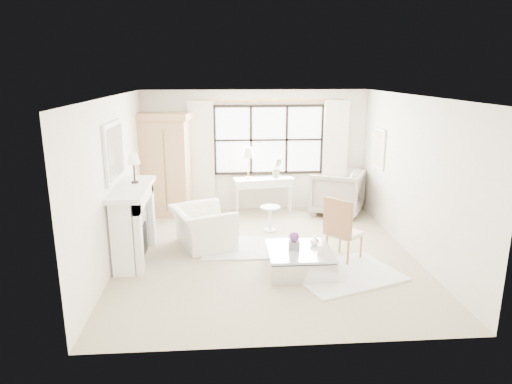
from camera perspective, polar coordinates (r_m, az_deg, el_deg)
floor at (r=8.02m, az=1.35°, el=-7.77°), size 5.50×5.50×0.00m
ceiling at (r=7.41m, az=1.48°, el=11.89°), size 5.50×5.50×0.00m
wall_back at (r=10.29m, az=-0.08°, el=5.15°), size 5.00×0.00×5.00m
wall_front at (r=4.98m, az=4.50°, el=-5.54°), size 5.00×0.00×5.00m
wall_left at (r=7.77m, az=-17.27°, el=1.28°), size 0.00×5.50×5.50m
wall_right at (r=8.23m, az=19.03°, el=1.87°), size 0.00×5.50×5.50m
window_pane at (r=10.25m, az=1.61°, el=6.53°), size 2.40×0.02×1.50m
window_frame at (r=10.24m, az=1.61°, el=6.52°), size 2.50×0.04×1.50m
curtain_rod at (r=10.11m, az=1.68°, el=11.37°), size 3.30×0.04×0.04m
curtain_left at (r=10.19m, az=-6.81°, el=4.30°), size 0.55×0.10×2.47m
curtain_right at (r=10.49m, az=9.84°, el=4.49°), size 0.55×0.10×2.47m
fireplace at (r=7.91m, az=-15.29°, el=-3.63°), size 0.58×1.66×1.26m
mirror_frame at (r=7.67m, az=-17.33°, el=4.85°), size 0.05×1.15×0.95m
mirror_glass at (r=7.66m, az=-17.11°, el=4.86°), size 0.02×1.00×0.80m
art_frame at (r=9.73m, az=15.10°, el=5.28°), size 0.04×0.62×0.82m
art_canvas at (r=9.73m, az=14.99°, el=5.28°), size 0.01×0.52×0.72m
mantel_lamp at (r=7.88m, az=-15.08°, el=3.89°), size 0.22×0.22×0.51m
armoire at (r=10.09m, az=-11.12°, el=3.46°), size 1.23×0.90×2.24m
console_table at (r=10.19m, az=0.93°, el=-0.41°), size 1.35×0.64×0.80m
console_lamp at (r=9.96m, az=-0.98°, el=4.87°), size 0.28×0.28×0.69m
orchid_plant at (r=10.10m, az=2.65°, el=3.02°), size 0.24×0.19×0.43m
side_table at (r=9.04m, az=1.78°, el=-2.89°), size 0.40×0.40×0.51m
rug_left at (r=8.27m, az=-1.14°, el=-6.94°), size 1.60×1.15×0.03m
rug_right at (r=7.38m, az=11.09°, el=-10.01°), size 1.92×1.69×0.03m
club_armchair at (r=8.30m, az=-6.64°, el=-4.39°), size 1.30×1.38×0.72m
wingback_chair at (r=10.26m, az=10.05°, el=-0.00°), size 1.43×1.42×0.98m
french_chair at (r=7.83m, az=10.85°, el=-6.17°), size 0.68×0.68×1.08m
coffee_table at (r=7.31m, az=5.46°, el=-8.61°), size 1.01×1.01×0.38m
planter_box at (r=7.22m, az=4.77°, el=-6.65°), size 0.18×0.18×0.13m
planter_flowers at (r=7.17m, az=4.79°, el=-5.61°), size 0.15×0.15×0.15m
pillar_candle at (r=7.13m, az=8.03°, el=-7.05°), size 0.10×0.10×0.12m
coffee_vase at (r=7.41m, az=7.33°, el=-6.02°), size 0.18×0.18×0.16m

